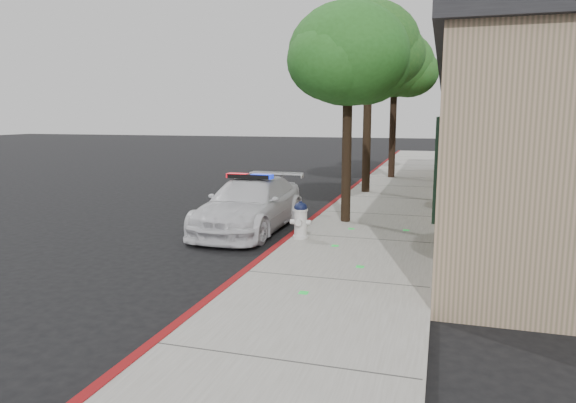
# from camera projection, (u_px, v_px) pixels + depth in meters

# --- Properties ---
(ground) EXTENTS (120.00, 120.00, 0.00)m
(ground) POSITION_uv_depth(u_px,v_px,m) (242.00, 279.00, 9.03)
(ground) COLOR black
(ground) RESTS_ON ground
(sidewalk) EXTENTS (3.20, 60.00, 0.15)m
(sidewalk) POSITION_uv_depth(u_px,v_px,m) (360.00, 241.00, 11.40)
(sidewalk) COLOR gray
(sidewalk) RESTS_ON ground
(red_curb) EXTENTS (0.14, 60.00, 0.16)m
(red_curb) POSITION_uv_depth(u_px,v_px,m) (293.00, 237.00, 11.83)
(red_curb) COLOR maroon
(red_curb) RESTS_ON ground
(clapboard_building) EXTENTS (7.30, 20.89, 4.24)m
(clapboard_building) POSITION_uv_depth(u_px,v_px,m) (564.00, 139.00, 15.31)
(clapboard_building) COLOR tan
(clapboard_building) RESTS_ON ground
(police_car) EXTENTS (1.85, 4.46, 1.41)m
(police_car) POSITION_uv_depth(u_px,v_px,m) (250.00, 204.00, 12.79)
(police_car) COLOR silver
(police_car) RESTS_ON ground
(fire_hydrant) EXTENTS (0.46, 0.40, 0.82)m
(fire_hydrant) POSITION_uv_depth(u_px,v_px,m) (301.00, 220.00, 11.32)
(fire_hydrant) COLOR silver
(fire_hydrant) RESTS_ON sidewalk
(street_tree_near) EXTENTS (2.94, 3.05, 5.39)m
(street_tree_near) POSITION_uv_depth(u_px,v_px,m) (349.00, 59.00, 12.58)
(street_tree_near) COLOR black
(street_tree_near) RESTS_ON sidewalk
(street_tree_mid) EXTENTS (3.69, 3.41, 6.52)m
(street_tree_mid) POSITION_uv_depth(u_px,v_px,m) (370.00, 49.00, 17.63)
(street_tree_mid) COLOR black
(street_tree_mid) RESTS_ON sidewalk
(street_tree_far) EXTENTS (3.53, 3.29, 6.23)m
(street_tree_far) POSITION_uv_depth(u_px,v_px,m) (395.00, 67.00, 21.96)
(street_tree_far) COLOR black
(street_tree_far) RESTS_ON sidewalk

